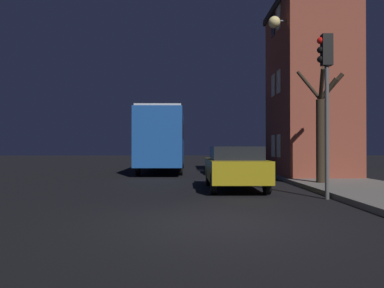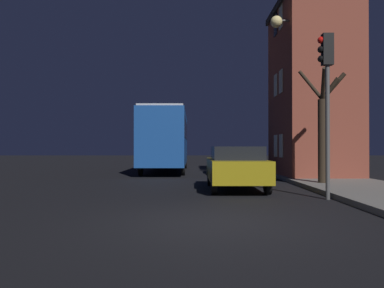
# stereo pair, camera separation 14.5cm
# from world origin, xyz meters

# --- Properties ---
(ground_plane) EXTENTS (120.00, 120.00, 0.00)m
(ground_plane) POSITION_xyz_m (0.00, 0.00, 0.00)
(ground_plane) COLOR black
(brick_building) EXTENTS (3.51, 5.22, 8.44)m
(brick_building) POSITION_xyz_m (5.48, 10.82, 4.40)
(brick_building) COLOR brown
(brick_building) RESTS_ON sidewalk
(streetlamp) EXTENTS (1.23, 0.52, 7.10)m
(streetlamp) POSITION_xyz_m (3.73, 8.82, 5.40)
(streetlamp) COLOR #4C4C4C
(streetlamp) RESTS_ON sidewalk
(traffic_light) EXTENTS (0.43, 0.24, 4.74)m
(traffic_light) POSITION_xyz_m (3.43, 3.15, 3.38)
(traffic_light) COLOR #4C4C4C
(traffic_light) RESTS_ON ground
(bare_tree) EXTENTS (1.61, 1.53, 4.31)m
(bare_tree) POSITION_xyz_m (4.50, 6.49, 2.24)
(bare_tree) COLOR #2D2319
(bare_tree) RESTS_ON sidewalk
(bus) EXTENTS (2.47, 9.96, 3.65)m
(bus) POSITION_xyz_m (-2.02, 15.56, 2.17)
(bus) COLOR #194793
(bus) RESTS_ON ground
(car_near_lane) EXTENTS (1.89, 4.17, 1.52)m
(car_near_lane) POSITION_xyz_m (1.13, 5.63, 0.81)
(car_near_lane) COLOR olive
(car_near_lane) RESTS_ON ground
(car_mid_lane) EXTENTS (1.71, 3.95, 1.39)m
(car_mid_lane) POSITION_xyz_m (1.56, 13.39, 0.73)
(car_mid_lane) COLOR navy
(car_mid_lane) RESTS_ON ground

